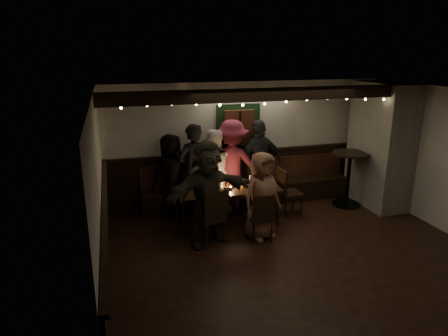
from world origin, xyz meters
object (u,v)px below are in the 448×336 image
object	(u,v)px
person_g	(262,196)
person_c	(213,171)
person_d	(232,165)
person_a	(172,175)
chair_near_left	(212,215)
person_b	(193,170)
high_top	(349,172)
dining_table	(227,191)
chair_end	(286,189)
person_f	(208,193)
person_e	(259,163)
chair_near_right	(262,215)

from	to	relation	value
person_g	person_c	bearing A→B (deg)	89.58
person_c	person_d	world-z (taller)	person_d
person_c	person_a	bearing A→B (deg)	1.90
chair_near_left	person_b	distance (m)	1.48
high_top	dining_table	bearing A→B (deg)	-176.18
chair_end	high_top	bearing A→B (deg)	4.39
chair_end	person_d	bearing A→B (deg)	143.98
dining_table	person_g	distance (m)	0.87
person_a	person_c	distance (m)	0.85
person_a	person_f	distance (m)	1.52
chair_near_left	chair_end	xyz separation A→B (m)	(1.75, 0.87, -0.01)
chair_near_left	person_a	bearing A→B (deg)	105.90
chair_near_left	person_e	world-z (taller)	person_e
person_c	person_d	size ratio (longest dim) A/B	0.92
high_top	person_g	size ratio (longest dim) A/B	0.74
chair_end	person_b	size ratio (longest dim) A/B	0.52
high_top	person_a	distance (m)	3.73
dining_table	person_g	bearing A→B (deg)	-61.55
high_top	person_e	size ratio (longest dim) A/B	0.63
chair_near_right	person_f	world-z (taller)	person_f
chair_end	person_c	size ratio (longest dim) A/B	0.56
person_a	person_g	size ratio (longest dim) A/B	1.05
dining_table	person_a	size ratio (longest dim) A/B	1.20
person_d	person_e	bearing A→B (deg)	-163.79
chair_end	high_top	distance (m)	1.51
dining_table	chair_near_left	world-z (taller)	chair_near_left
chair_near_left	chair_near_right	distance (m)	0.87
person_b	dining_table	bearing A→B (deg)	106.54
chair_near_right	person_a	distance (m)	2.14
dining_table	person_e	distance (m)	1.22
person_b	person_f	size ratio (longest dim) A/B	1.02
high_top	person_d	world-z (taller)	person_d
person_b	person_g	bearing A→B (deg)	100.56
chair_end	person_a	distance (m)	2.32
chair_end	person_b	bearing A→B (deg)	162.76
person_a	person_g	xyz separation A→B (m)	(1.34, -1.51, -0.04)
person_b	person_e	bearing A→B (deg)	161.29
person_c	person_f	size ratio (longest dim) A/B	0.94
dining_table	person_g	xyz separation A→B (m)	(0.41, -0.75, 0.14)
person_b	chair_near_right	bearing A→B (deg)	96.51
person_d	person_f	distance (m)	1.70
person_c	person_g	world-z (taller)	person_c
dining_table	high_top	world-z (taller)	high_top
dining_table	chair_end	world-z (taller)	chair_end
dining_table	chair_end	bearing A→B (deg)	3.15
chair_end	person_d	size ratio (longest dim) A/B	0.51
chair_end	person_c	xyz separation A→B (m)	(-1.35, 0.60, 0.32)
person_b	person_e	size ratio (longest dim) A/B	1.01
person_b	person_f	world-z (taller)	person_b
chair_end	person_d	xyz separation A→B (m)	(-0.94, 0.68, 0.40)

